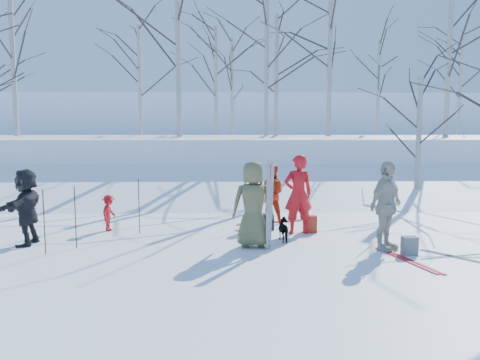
{
  "coord_description": "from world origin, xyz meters",
  "views": [
    {
      "loc": [
        -0.29,
        -9.78,
        2.57
      ],
      "look_at": [
        0.0,
        1.5,
        1.3
      ],
      "focal_mm": 35.0,
      "sensor_mm": 36.0,
      "label": 1
    }
  ],
  "objects_px": {
    "skier_olive_center": "(253,204)",
    "skier_red_seated": "(109,213)",
    "dog": "(285,230)",
    "backpack_grey": "(410,246)",
    "skier_red_north": "(298,194)",
    "backpack_dark": "(267,222)",
    "skier_redor_behind": "(271,194)",
    "skier_grey_west": "(26,207)",
    "backpack_red": "(310,224)",
    "skier_cream_east": "(386,206)"
  },
  "relations": [
    {
      "from": "skier_olive_center",
      "to": "skier_red_seated",
      "type": "height_order",
      "value": "skier_olive_center"
    },
    {
      "from": "skier_olive_center",
      "to": "skier_red_seated",
      "type": "xyz_separation_m",
      "value": [
        -3.51,
        1.69,
        -0.48
      ]
    },
    {
      "from": "dog",
      "to": "backpack_grey",
      "type": "height_order",
      "value": "dog"
    },
    {
      "from": "skier_red_north",
      "to": "dog",
      "type": "height_order",
      "value": "skier_red_north"
    },
    {
      "from": "skier_red_north",
      "to": "backpack_dark",
      "type": "height_order",
      "value": "skier_red_north"
    },
    {
      "from": "skier_redor_behind",
      "to": "skier_red_seated",
      "type": "height_order",
      "value": "skier_redor_behind"
    },
    {
      "from": "dog",
      "to": "backpack_dark",
      "type": "height_order",
      "value": "dog"
    },
    {
      "from": "skier_olive_center",
      "to": "skier_grey_west",
      "type": "height_order",
      "value": "skier_olive_center"
    },
    {
      "from": "skier_red_north",
      "to": "skier_red_seated",
      "type": "bearing_deg",
      "value": -13.03
    },
    {
      "from": "skier_red_seated",
      "to": "skier_grey_west",
      "type": "relative_size",
      "value": 0.54
    },
    {
      "from": "backpack_red",
      "to": "skier_cream_east",
      "type": "bearing_deg",
      "value": -53.18
    },
    {
      "from": "skier_redor_behind",
      "to": "backpack_dark",
      "type": "xyz_separation_m",
      "value": [
        -0.17,
        -0.9,
        -0.59
      ]
    },
    {
      "from": "skier_olive_center",
      "to": "skier_redor_behind",
      "type": "bearing_deg",
      "value": -101.92
    },
    {
      "from": "skier_red_north",
      "to": "skier_cream_east",
      "type": "relative_size",
      "value": 1.02
    },
    {
      "from": "backpack_red",
      "to": "dog",
      "type": "bearing_deg",
      "value": -128.85
    },
    {
      "from": "dog",
      "to": "backpack_dark",
      "type": "bearing_deg",
      "value": -86.34
    },
    {
      "from": "backpack_grey",
      "to": "skier_olive_center",
      "type": "bearing_deg",
      "value": 166.88
    },
    {
      "from": "skier_cream_east",
      "to": "dog",
      "type": "bearing_deg",
      "value": 115.24
    },
    {
      "from": "skier_red_seated",
      "to": "backpack_dark",
      "type": "height_order",
      "value": "skier_red_seated"
    },
    {
      "from": "skier_red_north",
      "to": "skier_redor_behind",
      "type": "relative_size",
      "value": 1.21
    },
    {
      "from": "skier_olive_center",
      "to": "skier_cream_east",
      "type": "height_order",
      "value": "skier_cream_east"
    },
    {
      "from": "dog",
      "to": "skier_red_seated",
      "type": "bearing_deg",
      "value": -26.8
    },
    {
      "from": "skier_cream_east",
      "to": "skier_redor_behind",
      "type": "bearing_deg",
      "value": 83.79
    },
    {
      "from": "backpack_grey",
      "to": "backpack_dark",
      "type": "xyz_separation_m",
      "value": [
        -2.69,
        2.42,
        0.01
      ]
    },
    {
      "from": "backpack_red",
      "to": "backpack_dark",
      "type": "relative_size",
      "value": 1.05
    },
    {
      "from": "backpack_red",
      "to": "backpack_dark",
      "type": "height_order",
      "value": "backpack_red"
    },
    {
      "from": "dog",
      "to": "backpack_grey",
      "type": "bearing_deg",
      "value": 142.01
    },
    {
      "from": "skier_red_seated",
      "to": "skier_grey_west",
      "type": "distance_m",
      "value": 2.02
    },
    {
      "from": "skier_olive_center",
      "to": "dog",
      "type": "relative_size",
      "value": 3.01
    },
    {
      "from": "skier_red_north",
      "to": "skier_red_seated",
      "type": "height_order",
      "value": "skier_red_north"
    },
    {
      "from": "backpack_dark",
      "to": "backpack_grey",
      "type": "bearing_deg",
      "value": -41.99
    },
    {
      "from": "skier_grey_west",
      "to": "skier_redor_behind",
      "type": "bearing_deg",
      "value": 114.81
    },
    {
      "from": "skier_cream_east",
      "to": "skier_red_seated",
      "type": "bearing_deg",
      "value": 119.66
    },
    {
      "from": "backpack_red",
      "to": "skier_red_seated",
      "type": "bearing_deg",
      "value": 176.31
    },
    {
      "from": "skier_grey_west",
      "to": "backpack_dark",
      "type": "height_order",
      "value": "skier_grey_west"
    },
    {
      "from": "skier_red_seated",
      "to": "skier_redor_behind",
      "type": "bearing_deg",
      "value": -69.15
    },
    {
      "from": "skier_redor_behind",
      "to": "backpack_dark",
      "type": "bearing_deg",
      "value": 88.8
    },
    {
      "from": "skier_redor_behind",
      "to": "backpack_dark",
      "type": "relative_size",
      "value": 3.97
    },
    {
      "from": "skier_olive_center",
      "to": "skier_grey_west",
      "type": "relative_size",
      "value": 1.11
    },
    {
      "from": "backpack_red",
      "to": "skier_red_north",
      "type": "bearing_deg",
      "value": -160.22
    },
    {
      "from": "skier_red_north",
      "to": "backpack_red",
      "type": "bearing_deg",
      "value": -167.92
    },
    {
      "from": "dog",
      "to": "skier_red_north",
      "type": "bearing_deg",
      "value": -128.26
    },
    {
      "from": "skier_red_north",
      "to": "skier_redor_behind",
      "type": "distance_m",
      "value": 1.45
    },
    {
      "from": "skier_redor_behind",
      "to": "skier_grey_west",
      "type": "height_order",
      "value": "skier_grey_west"
    },
    {
      "from": "skier_red_seated",
      "to": "skier_grey_west",
      "type": "height_order",
      "value": "skier_grey_west"
    },
    {
      "from": "skier_olive_center",
      "to": "backpack_red",
      "type": "bearing_deg",
      "value": -135.62
    },
    {
      "from": "skier_cream_east",
      "to": "backpack_grey",
      "type": "xyz_separation_m",
      "value": [
        0.37,
        -0.39,
        -0.76
      ]
    },
    {
      "from": "skier_cream_east",
      "to": "backpack_dark",
      "type": "bearing_deg",
      "value": 96.36
    },
    {
      "from": "skier_grey_west",
      "to": "backpack_red",
      "type": "relative_size",
      "value": 4.0
    },
    {
      "from": "skier_grey_west",
      "to": "skier_olive_center",
      "type": "bearing_deg",
      "value": 88.89
    }
  ]
}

